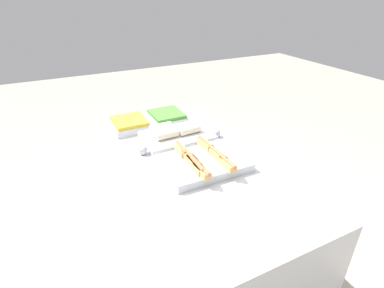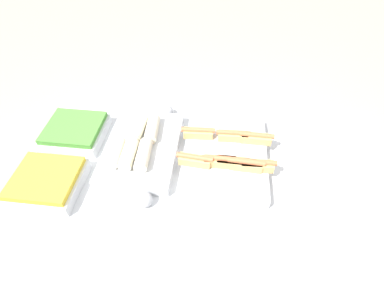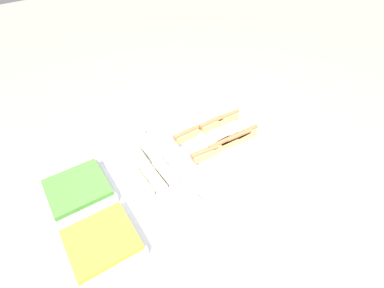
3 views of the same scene
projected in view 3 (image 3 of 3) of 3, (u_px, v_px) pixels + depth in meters
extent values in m
plane|color=#ADA393|center=(200.00, 241.00, 2.19)|extent=(12.00, 12.00, 0.00)
cube|color=silver|center=(202.00, 203.00, 1.86)|extent=(1.59, 0.79, 0.95)
cube|color=silver|center=(216.00, 141.00, 1.54)|extent=(0.34, 0.47, 0.05)
cube|color=tan|center=(227.00, 118.00, 1.60)|extent=(0.13, 0.05, 0.04)
cylinder|color=#D66B42|center=(227.00, 115.00, 1.59)|extent=(0.15, 0.02, 0.02)
cube|color=tan|center=(245.00, 134.00, 1.51)|extent=(0.13, 0.05, 0.04)
cylinder|color=#D66B42|center=(246.00, 131.00, 1.50)|extent=(0.15, 0.03, 0.02)
cube|color=tan|center=(186.00, 135.00, 1.51)|extent=(0.13, 0.05, 0.04)
cylinder|color=#D66B42|center=(186.00, 132.00, 1.49)|extent=(0.15, 0.03, 0.02)
cube|color=tan|center=(239.00, 138.00, 1.49)|extent=(0.13, 0.05, 0.04)
cylinder|color=#D66B42|center=(239.00, 135.00, 1.48)|extent=(0.15, 0.03, 0.02)
cube|color=tan|center=(230.00, 141.00, 1.48)|extent=(0.13, 0.05, 0.04)
cylinder|color=#D66B42|center=(230.00, 138.00, 1.46)|extent=(0.15, 0.03, 0.02)
cube|color=tan|center=(211.00, 124.00, 1.57)|extent=(0.13, 0.05, 0.04)
cylinder|color=#D66B42|center=(211.00, 121.00, 1.55)|extent=(0.15, 0.03, 0.02)
cube|color=tan|center=(205.00, 154.00, 1.41)|extent=(0.13, 0.06, 0.04)
cylinder|color=#D66B42|center=(205.00, 151.00, 1.40)|extent=(0.15, 0.04, 0.02)
cube|color=tan|center=(221.00, 145.00, 1.46)|extent=(0.13, 0.05, 0.04)
cylinder|color=#D66B42|center=(222.00, 142.00, 1.44)|extent=(0.15, 0.02, 0.02)
cube|color=silver|center=(152.00, 170.00, 1.40)|extent=(0.31, 0.45, 0.05)
cylinder|color=beige|center=(141.00, 183.00, 1.28)|extent=(0.06, 0.15, 0.05)
cylinder|color=beige|center=(166.00, 171.00, 1.32)|extent=(0.06, 0.15, 0.05)
cylinder|color=beige|center=(154.00, 178.00, 1.30)|extent=(0.06, 0.15, 0.05)
cylinder|color=beige|center=(150.00, 150.00, 1.42)|extent=(0.07, 0.15, 0.05)
cylinder|color=beige|center=(138.00, 155.00, 1.39)|extent=(0.06, 0.15, 0.05)
cube|color=silver|center=(103.00, 245.00, 1.13)|extent=(0.26, 0.25, 0.05)
cube|color=gold|center=(101.00, 240.00, 1.11)|extent=(0.24, 0.23, 0.02)
cube|color=silver|center=(79.00, 193.00, 1.30)|extent=(0.26, 0.25, 0.05)
cube|color=#4C9338|center=(77.00, 187.00, 1.28)|extent=(0.24, 0.23, 0.02)
cylinder|color=#B2B5BA|center=(176.00, 217.00, 1.24)|extent=(0.20, 0.01, 0.01)
sphere|color=#B2B5BA|center=(196.00, 202.00, 1.26)|extent=(0.06, 0.06, 0.06)
cylinder|color=#B2B5BA|center=(124.00, 143.00, 1.56)|extent=(0.19, 0.03, 0.01)
sphere|color=#B2B5BA|center=(140.00, 133.00, 1.58)|extent=(0.06, 0.06, 0.06)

